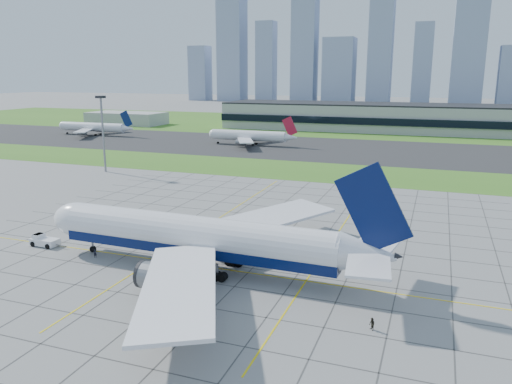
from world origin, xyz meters
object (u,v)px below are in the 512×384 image
at_px(airliner, 199,238).
at_px(distant_jet_1, 250,136).
at_px(pushback_tug, 44,241).
at_px(light_mast, 102,124).
at_px(crew_far, 372,324).
at_px(crew_near, 95,253).
at_px(distant_jet_0, 94,127).

height_order(airliner, distant_jet_1, airliner).
bearing_deg(pushback_tug, light_mast, 119.14).
relative_size(airliner, crew_far, 38.10).
distance_m(airliner, crew_near, 20.88).
height_order(pushback_tug, crew_far, pushback_tug).
distance_m(light_mast, crew_far, 128.70).
distance_m(light_mast, airliner, 97.93).
height_order(airliner, crew_far, airliner).
bearing_deg(airliner, pushback_tug, -179.06).
bearing_deg(crew_far, distant_jet_1, 168.14).
distance_m(crew_far, distant_jet_0, 238.37).
bearing_deg(distant_jet_1, pushback_tug, -85.07).
bearing_deg(distant_jet_0, crew_near, -52.29).
xyz_separation_m(crew_near, crew_far, (50.67, -9.73, 0.09)).
xyz_separation_m(pushback_tug, distant_jet_0, (-107.08, 154.07, 3.49)).
bearing_deg(pushback_tug, distant_jet_0, 126.12).
bearing_deg(distant_jet_0, crew_far, -44.06).
bearing_deg(crew_far, pushback_tug, -138.09).
bearing_deg(airliner, light_mast, 136.94).
bearing_deg(pushback_tug, crew_far, -8.99).
bearing_deg(distant_jet_1, distant_jet_0, 175.34).
bearing_deg(airliner, distant_jet_0, 133.71).
relative_size(airliner, pushback_tug, 8.13).
bearing_deg(crew_far, distant_jet_0, -171.84).
height_order(light_mast, pushback_tug, light_mast).
height_order(pushback_tug, crew_near, pushback_tug).
relative_size(airliner, distant_jet_1, 1.54).
bearing_deg(crew_far, airliner, -148.41).
xyz_separation_m(pushback_tug, crew_far, (64.20, -11.67, -0.13)).
height_order(pushback_tug, distant_jet_0, distant_jet_0).
relative_size(airliner, crew_near, 42.38).
relative_size(crew_far, distant_jet_1, 0.04).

